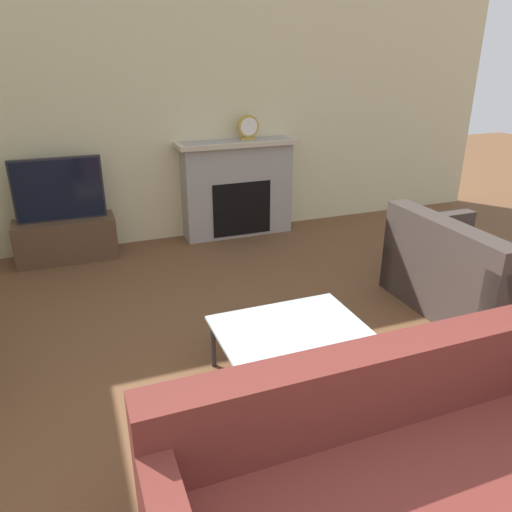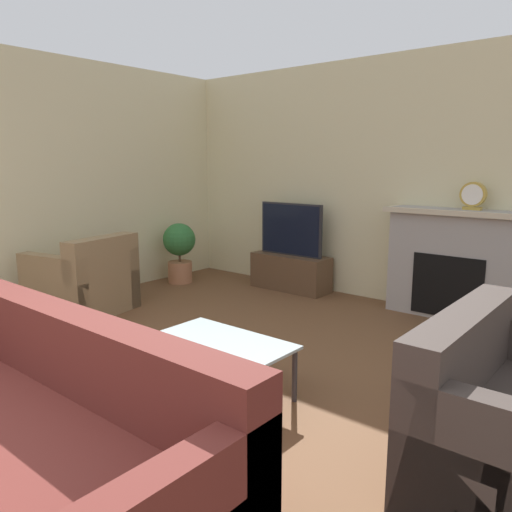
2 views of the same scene
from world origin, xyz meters
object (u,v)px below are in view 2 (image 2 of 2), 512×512
(coffee_table, at_px, (213,349))
(mantel_clock, at_px, (473,195))
(potted_plant, at_px, (179,248))
(couch_sectional, at_px, (34,438))
(tv, at_px, (291,229))
(armchair_by_window, at_px, (84,284))

(coffee_table, xyz_separation_m, mantel_clock, (0.75, 2.83, 0.90))
(coffee_table, bearing_deg, potted_plant, 141.77)
(couch_sectional, relative_size, potted_plant, 2.97)
(potted_plant, bearing_deg, mantel_clock, 12.29)
(mantel_clock, bearing_deg, potted_plant, -167.71)
(tv, xyz_separation_m, coffee_table, (1.32, -2.72, -0.40))
(armchair_by_window, xyz_separation_m, mantel_clock, (3.18, 2.27, 0.95))
(couch_sectional, distance_m, armchair_by_window, 3.05)
(armchair_by_window, distance_m, mantel_clock, 4.02)
(coffee_table, relative_size, potted_plant, 1.22)
(couch_sectional, relative_size, mantel_clock, 8.63)
(armchair_by_window, bearing_deg, coffee_table, 65.58)
(tv, xyz_separation_m, mantel_clock, (2.06, 0.11, 0.49))
(potted_plant, distance_m, mantel_clock, 3.57)
(armchair_by_window, height_order, coffee_table, armchair_by_window)
(armchair_by_window, height_order, mantel_clock, mantel_clock)
(armchair_by_window, xyz_separation_m, potted_plant, (-0.22, 1.53, 0.16))
(tv, distance_m, mantel_clock, 2.12)
(potted_plant, relative_size, mantel_clock, 2.91)
(tv, relative_size, armchair_by_window, 0.85)
(couch_sectional, distance_m, potted_plant, 4.28)
(potted_plant, bearing_deg, coffee_table, -38.23)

